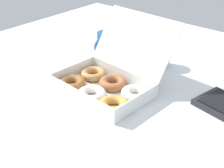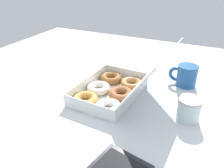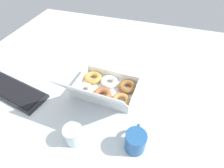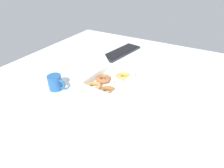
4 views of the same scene
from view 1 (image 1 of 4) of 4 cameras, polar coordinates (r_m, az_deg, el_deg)
ground_plane at (r=107.99cm, az=-0.21°, el=-3.45°), size 180.00×180.00×2.00cm
donut_box at (r=111.26cm, az=-1.09°, el=0.14°), size 35.97×37.41×23.96cm
coffee_mug at (r=141.22cm, az=-1.10°, el=7.54°), size 8.73×12.54×9.64cm
glass_jar at (r=131.12cm, az=8.85°, el=5.06°), size 8.29×8.29×8.43cm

